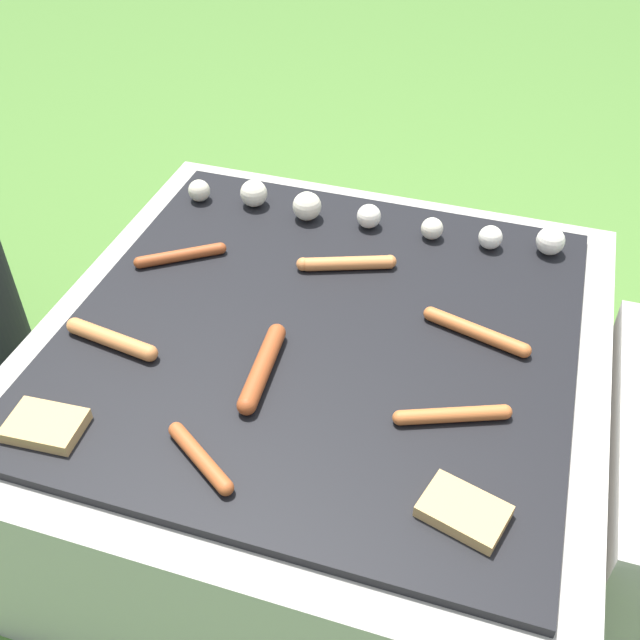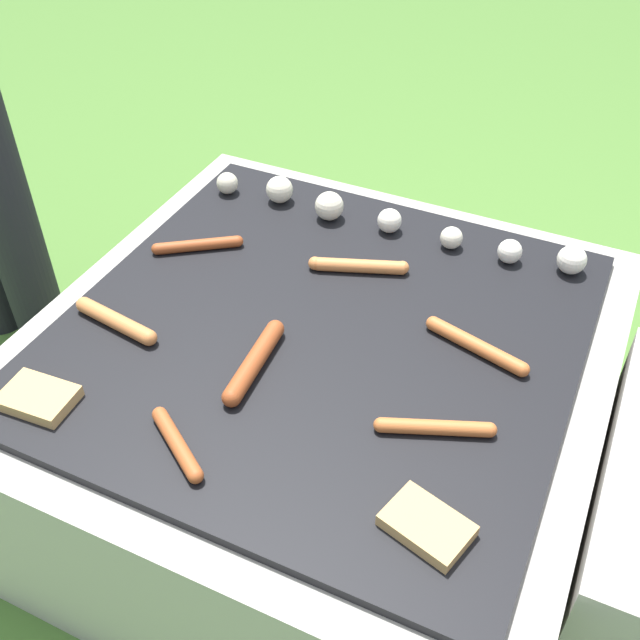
{
  "view_description": "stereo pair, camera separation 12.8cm",
  "coord_description": "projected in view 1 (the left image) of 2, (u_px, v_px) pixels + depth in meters",
  "views": [
    {
      "loc": [
        0.29,
        -0.92,
        1.3
      ],
      "look_at": [
        0.0,
        0.0,
        0.46
      ],
      "focal_mm": 42.0,
      "sensor_mm": 36.0,
      "label": 1
    },
    {
      "loc": [
        0.41,
        -0.87,
        1.3
      ],
      "look_at": [
        0.0,
        0.0,
        0.46
      ],
      "focal_mm": 42.0,
      "sensor_mm": 36.0,
      "label": 2
    }
  ],
  "objects": [
    {
      "name": "sausage_back_left",
      "position": [
        452.0,
        415.0,
        1.13
      ],
      "size": [
        0.17,
        0.08,
        0.02
      ],
      "color": "#B7602D",
      "rests_on": "grill"
    },
    {
      "name": "mushroom_row",
      "position": [
        361.0,
        214.0,
        1.52
      ],
      "size": [
        0.78,
        0.08,
        0.06
      ],
      "color": "beige",
      "rests_on": "grill"
    },
    {
      "name": "sausage_mid_left",
      "position": [
        262.0,
        367.0,
        1.2
      ],
      "size": [
        0.04,
        0.2,
        0.03
      ],
      "color": "#93421E",
      "rests_on": "grill"
    },
    {
      "name": "sausage_back_center",
      "position": [
        346.0,
        263.0,
        1.41
      ],
      "size": [
        0.18,
        0.08,
        0.03
      ],
      "color": "#C6753D",
      "rests_on": "grill"
    },
    {
      "name": "sausage_mid_right",
      "position": [
        111.0,
        339.0,
        1.25
      ],
      "size": [
        0.18,
        0.05,
        0.03
      ],
      "color": "#C6753D",
      "rests_on": "grill"
    },
    {
      "name": "sausage_front_center",
      "position": [
        181.0,
        255.0,
        1.44
      ],
      "size": [
        0.15,
        0.11,
        0.02
      ],
      "color": "#93421E",
      "rests_on": "grill"
    },
    {
      "name": "bread_slice_left",
      "position": [
        464.0,
        511.0,
        1.0
      ],
      "size": [
        0.13,
        0.1,
        0.02
      ],
      "color": "tan",
      "rests_on": "grill"
    },
    {
      "name": "sausage_front_left",
      "position": [
        200.0,
        458.0,
        1.07
      ],
      "size": [
        0.13,
        0.1,
        0.02
      ],
      "color": "#A34C23",
      "rests_on": "grill"
    },
    {
      "name": "sausage_back_right",
      "position": [
        476.0,
        332.0,
        1.27
      ],
      "size": [
        0.19,
        0.07,
        0.02
      ],
      "color": "#B7602D",
      "rests_on": "grill"
    },
    {
      "name": "grill",
      "position": [
        320.0,
        414.0,
        1.44
      ],
      "size": [
        0.98,
        0.98,
        0.44
      ],
      "color": "#9E998E",
      "rests_on": "ground_plane"
    },
    {
      "name": "bread_slice_right",
      "position": [
        45.0,
        425.0,
        1.12
      ],
      "size": [
        0.12,
        0.09,
        0.02
      ],
      "color": "tan",
      "rests_on": "grill"
    },
    {
      "name": "ground_plane",
      "position": [
        320.0,
        482.0,
        1.58
      ],
      "size": [
        14.0,
        14.0,
        0.0
      ],
      "primitive_type": "plane",
      "color": "#47702D"
    }
  ]
}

